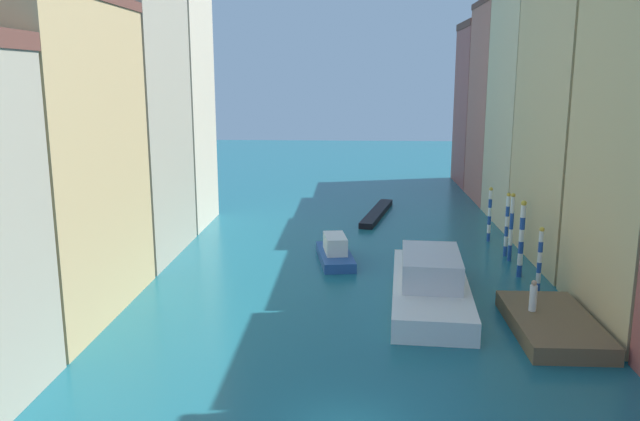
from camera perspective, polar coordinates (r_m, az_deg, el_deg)
The scene contains 18 objects.
ground_plane at distance 45.48m, azimuth 2.85°, elevation -3.19°, with size 154.00×154.00×0.00m, color #196070.
building_left_1 at distance 33.77m, azimuth -23.61°, elevation 4.30°, with size 6.61×11.95×15.87m.
building_left_2 at distance 43.85m, azimuth -17.25°, elevation 7.91°, with size 6.61×10.00×18.33m.
building_left_3 at distance 52.43m, azimuth -13.90°, elevation 10.64°, with size 6.61×7.68×21.95m.
building_right_2 at distance 44.09m, azimuth 23.03°, elevation 7.45°, with size 6.61×12.00×18.22m.
building_right_3 at distance 54.60m, azimuth 19.17°, elevation 8.99°, with size 6.61×10.22×19.33m.
building_right_4 at distance 64.05m, azimuth 16.78°, elevation 9.32°, with size 6.61×9.37×18.96m.
building_right_5 at distance 73.20m, azimuth 15.04°, elevation 9.21°, with size 6.61×9.25×17.74m.
waterfront_dock at distance 32.29m, azimuth 20.21°, elevation -9.61°, with size 3.74×7.27×0.79m.
person_on_dock at distance 32.35m, azimuth 18.67°, elevation -7.37°, with size 0.36×0.36×1.54m.
mooring_pole_0 at distance 37.18m, azimuth 19.20°, elevation -4.20°, with size 0.28×0.28×3.81m.
mooring_pole_1 at distance 39.72m, azimuth 17.71°, elevation -2.39°, with size 0.34×0.34×4.72m.
mooring_pole_2 at distance 43.00m, azimuth 16.87°, elevation -1.40°, with size 0.28×0.28×4.55m.
mooring_pole_3 at distance 44.15m, azimuth 16.50°, elevation -1.17°, with size 0.28×0.28×4.36m.
mooring_pole_4 at distance 47.80m, azimuth 15.05°, elevation -0.29°, with size 0.28×0.28×4.05m.
vaporetto_white at distance 34.69m, azimuth 9.92°, elevation -6.50°, with size 4.83×12.20×2.68m.
gondola_black at distance 55.36m, azimuth 5.16°, elevation -0.23°, with size 3.27×10.61×0.48m.
motorboat_0 at distance 41.51m, azimuth 1.37°, elevation -3.76°, with size 2.85×5.97×1.75m.
Camera 1 is at (0.15, -19.41, 11.85)m, focal length 35.49 mm.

